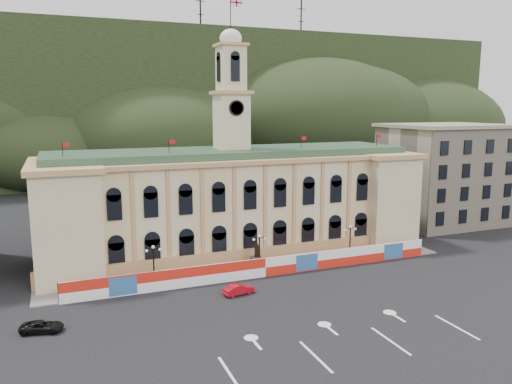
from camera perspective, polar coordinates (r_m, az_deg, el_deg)
name	(u,v)px	position (r m, az deg, el deg)	size (l,w,h in m)	color
ground	(322,322)	(53.24, 7.54, -14.56)	(260.00, 260.00, 0.00)	black
lane_markings	(348,344)	(49.38, 10.49, -16.67)	(26.00, 10.00, 0.02)	white
hill_ridge	(136,114)	(165.90, -13.56, 8.71)	(230.00, 80.00, 64.00)	black
city_hall	(233,200)	(75.13, -2.66, -0.97)	(56.20, 17.60, 37.10)	beige
side_building_right	(444,174)	(99.99, 20.64, 1.96)	(21.00, 17.00, 18.60)	#C1AC94
hoarding_fence	(265,267)	(65.43, 1.09, -8.58)	(50.00, 0.44, 2.50)	red
pavement	(257,270)	(68.13, 0.15, -8.86)	(56.00, 5.50, 0.16)	slate
statue	(257,261)	(68.01, 0.07, -7.91)	(1.40, 1.40, 3.72)	#595651
lamp_left	(154,262)	(62.87, -11.62, -7.81)	(1.96, 0.44, 5.15)	black
lamp_center	(259,250)	(66.56, 0.40, -6.61)	(1.96, 0.44, 5.15)	black
lamp_right	(350,239)	(72.81, 10.70, -5.34)	(1.96, 0.44, 5.15)	black
red_sedan	(239,289)	(59.75, -1.98, -11.04)	(3.96, 1.95, 1.25)	#A40B16
black_suv	(42,327)	(54.74, -23.27, -13.95)	(4.41, 2.84, 1.13)	black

